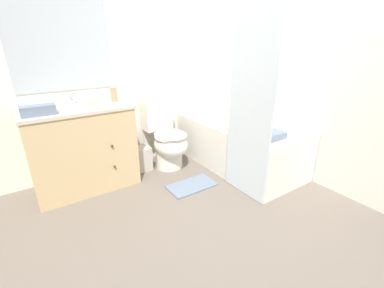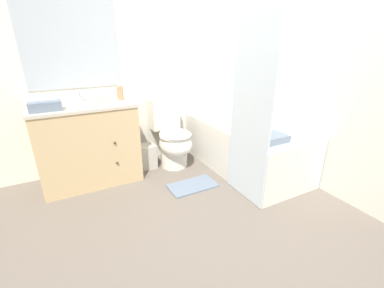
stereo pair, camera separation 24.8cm
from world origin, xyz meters
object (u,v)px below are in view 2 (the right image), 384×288
at_px(wastebasket, 146,156).
at_px(bath_towel_folded, 270,138).
at_px(sink_faucet, 80,97).
at_px(bath_mat, 192,186).
at_px(bathtub, 244,146).
at_px(soap_dispenser, 120,93).
at_px(vanity_cabinet, 89,143).
at_px(hand_towel_folded, 45,106).
at_px(tissue_box, 102,99).
at_px(toilet, 173,139).

distance_m(wastebasket, bath_towel_folded, 1.48).
distance_m(sink_faucet, bath_mat, 1.52).
bearing_deg(bathtub, wastebasket, 153.33).
xyz_separation_m(soap_dispenser, bath_towel_folded, (1.14, -1.10, -0.36)).
xyz_separation_m(vanity_cabinet, hand_towel_folded, (-0.32, -0.15, 0.46)).
bearing_deg(soap_dispenser, hand_towel_folded, -166.13).
bearing_deg(tissue_box, wastebasket, 8.08).
relative_size(wastebasket, bath_towel_folded, 0.94).
height_order(toilet, bath_mat, toilet).
height_order(vanity_cabinet, hand_towel_folded, hand_towel_folded).
xyz_separation_m(vanity_cabinet, bath_towel_folded, (1.53, -1.07, 0.14)).
distance_m(soap_dispenser, bath_towel_folded, 1.62).
relative_size(vanity_cabinet, wastebasket, 3.47).
height_order(wastebasket, tissue_box, tissue_box).
bearing_deg(bath_towel_folded, bath_mat, 146.30).
height_order(toilet, bath_towel_folded, toilet).
height_order(sink_faucet, bath_mat, sink_faucet).
relative_size(bathtub, soap_dispenser, 9.14).
height_order(vanity_cabinet, sink_faucet, sink_faucet).
distance_m(vanity_cabinet, soap_dispenser, 0.63).
relative_size(sink_faucet, bathtub, 0.09).
xyz_separation_m(sink_faucet, bath_towel_folded, (1.53, -1.25, -0.31)).
xyz_separation_m(toilet, bath_towel_folded, (0.59, -1.00, 0.24)).
xyz_separation_m(sink_faucet, bathtub, (1.68, -0.70, -0.62)).
distance_m(bathtub, tissue_box, 1.68).
height_order(tissue_box, bath_mat, tissue_box).
xyz_separation_m(vanity_cabinet, tissue_box, (0.19, -0.05, 0.46)).
relative_size(hand_towel_folded, bath_mat, 0.53).
bearing_deg(sink_faucet, tissue_box, -51.32).
relative_size(bathtub, bath_mat, 3.12).
relative_size(toilet, bath_mat, 1.55).
distance_m(toilet, bathtub, 0.86).
distance_m(vanity_cabinet, hand_towel_folded, 0.58).
relative_size(tissue_box, bath_towel_folded, 0.43).
xyz_separation_m(tissue_box, bath_mat, (0.72, -0.60, -0.89)).
bearing_deg(bathtub, sink_faucet, 157.25).
distance_m(vanity_cabinet, bath_towel_folded, 1.87).
distance_m(sink_faucet, bath_towel_folded, 2.01).
relative_size(bathtub, hand_towel_folded, 5.89).
height_order(wastebasket, hand_towel_folded, hand_towel_folded).
bearing_deg(bath_mat, tissue_box, 139.98).
xyz_separation_m(tissue_box, bath_towel_folded, (1.35, -1.02, -0.32)).
bearing_deg(wastebasket, bath_mat, -66.56).
bearing_deg(toilet, vanity_cabinet, 175.47).
bearing_deg(bath_mat, wastebasket, 113.44).
bearing_deg(sink_faucet, vanity_cabinet, -90.00).
xyz_separation_m(hand_towel_folded, bath_mat, (1.23, -0.50, -0.89)).
bearing_deg(bath_mat, sink_faucet, 137.27).
xyz_separation_m(wastebasket, hand_towel_folded, (-0.94, -0.16, 0.76)).
bearing_deg(sink_faucet, wastebasket, -15.48).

